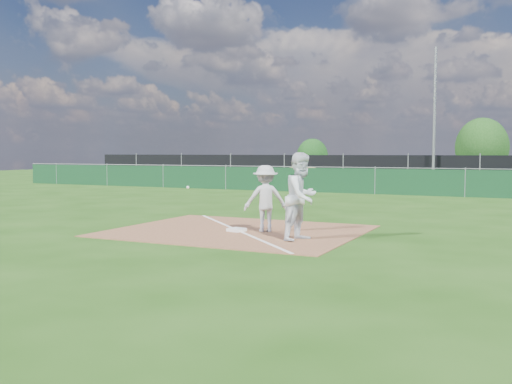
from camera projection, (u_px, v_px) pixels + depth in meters
ground at (344, 203)px, 22.34m from camera, size 90.00×90.00×0.00m
infield_dirt at (238, 231)px, 14.25m from camera, size 6.00×5.00×0.02m
foul_line at (238, 230)px, 14.24m from camera, size 5.01×5.01×0.01m
green_fence at (375, 181)px, 26.79m from camera, size 44.00×0.05×1.20m
dirt_mound at (302, 177)px, 32.10m from camera, size 3.38×2.60×1.17m
black_fence at (408, 170)px, 33.96m from camera, size 46.00×0.04×1.80m
parking_lot at (422, 181)px, 38.52m from camera, size 46.00×9.00×0.01m
light_pole at (434, 117)px, 32.83m from camera, size 0.16×0.16×8.00m
first_base at (237, 230)px, 14.09m from camera, size 0.45×0.45×0.08m
play_at_first at (265, 199)px, 13.99m from camera, size 2.67×1.07×1.63m
runner at (302, 197)px, 12.68m from camera, size 0.95×1.11×1.97m
car_left at (333, 169)px, 40.57m from camera, size 4.67×2.07×1.56m
car_mid at (394, 169)px, 39.26m from camera, size 5.25×3.30×1.63m
car_right at (500, 174)px, 35.43m from camera, size 4.32×2.91×1.16m
tree_left at (312, 157)px, 47.37m from camera, size 2.62×2.62×3.11m
tree_mid at (482, 147)px, 42.45m from camera, size 3.83×3.83×4.54m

